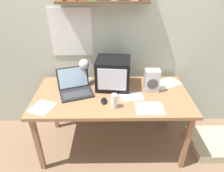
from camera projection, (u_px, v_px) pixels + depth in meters
name	position (u px, v px, depth m)	size (l,w,h in m)	color
ground_plane	(112.00, 144.00, 2.44)	(12.00, 12.00, 0.00)	#88684E
back_wall	(111.00, 26.00, 2.20)	(5.60, 0.24, 2.60)	beige
corner_desk	(112.00, 99.00, 2.11)	(1.60, 0.78, 0.73)	#A06E48
crt_monitor	(113.00, 73.00, 2.13)	(0.38, 0.35, 0.33)	black
laptop	(75.00, 87.00, 2.09)	(0.41, 0.39, 0.24)	#232326
desk_lamp	(85.00, 66.00, 2.16)	(0.13, 0.17, 0.30)	silver
juice_glass	(114.00, 102.00, 1.85)	(0.06, 0.06, 0.14)	white
space_heater	(152.00, 81.00, 2.08)	(0.15, 0.11, 0.24)	silver
computer_mouse	(104.00, 101.00, 1.95)	(0.06, 0.11, 0.03)	black
printed_handout	(149.00, 108.00, 1.87)	(0.26, 0.20, 0.00)	white
loose_paper_near_monitor	(131.00, 97.00, 2.03)	(0.25, 0.18, 0.00)	white
loose_paper_near_laptop	(42.00, 107.00, 1.88)	(0.25, 0.26, 0.00)	white
open_notebook	(166.00, 83.00, 2.27)	(0.35, 0.31, 0.00)	white
floor_cushion	(212.00, 143.00, 2.40)	(0.51, 0.51, 0.10)	#BFAE8B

